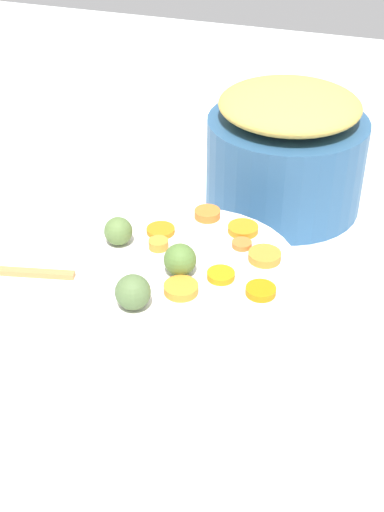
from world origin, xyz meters
TOP-DOWN VIEW (x-y plane):
  - tabletop at (0.00, 0.00)m, footprint 2.40×2.40m
  - serving_bowl_carrots at (-0.01, 0.02)m, footprint 0.25×0.25m
  - metal_pot at (0.04, 0.32)m, footprint 0.24×0.24m
  - stuffing_mound at (0.04, 0.32)m, footprint 0.21×0.21m
  - carrot_slice_0 at (-0.07, 0.07)m, footprint 0.05×0.05m
  - carrot_slice_1 at (-0.00, -0.04)m, footprint 0.05×0.05m
  - carrot_slice_2 at (0.04, 0.07)m, footprint 0.03×0.03m
  - carrot_slice_3 at (-0.02, 0.12)m, footprint 0.04×0.04m
  - carrot_slice_4 at (-0.06, 0.03)m, footprint 0.02×0.02m
  - carrot_slice_5 at (0.07, 0.05)m, footprint 0.05×0.05m
  - carrot_slice_6 at (0.08, -0.01)m, footprint 0.04×0.04m
  - carrot_slice_7 at (0.03, 0.10)m, footprint 0.05×0.05m
  - carrot_slice_8 at (0.03, -0.00)m, footprint 0.04×0.04m
  - brussels_sprout_0 at (-0.01, -0.01)m, footprint 0.04×0.04m
  - brussels_sprout_1 at (-0.10, 0.03)m, footprint 0.03×0.03m
  - brussels_sprout_2 at (-0.04, -0.08)m, footprint 0.04×0.04m

SIDE VIEW (x-z plane):
  - tabletop at x=0.00m, z-range 0.00..0.02m
  - serving_bowl_carrots at x=-0.01m, z-range 0.02..0.10m
  - metal_pot at x=0.04m, z-range 0.02..0.16m
  - carrot_slice_0 at x=-0.07m, z-range 0.10..0.11m
  - carrot_slice_2 at x=0.04m, z-range 0.10..0.11m
  - carrot_slice_8 at x=0.03m, z-range 0.10..0.11m
  - carrot_slice_6 at x=0.08m, z-range 0.10..0.11m
  - carrot_slice_7 at x=0.03m, z-range 0.10..0.11m
  - carrot_slice_1 at x=0.00m, z-range 0.10..0.11m
  - carrot_slice_5 at x=0.07m, z-range 0.10..0.11m
  - carrot_slice_3 at x=-0.02m, z-range 0.10..0.11m
  - carrot_slice_4 at x=-0.06m, z-range 0.10..0.11m
  - brussels_sprout_1 at x=-0.10m, z-range 0.10..0.14m
  - brussels_sprout_0 at x=-0.01m, z-range 0.10..0.14m
  - brussels_sprout_2 at x=-0.04m, z-range 0.10..0.14m
  - stuffing_mound at x=0.04m, z-range 0.16..0.21m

